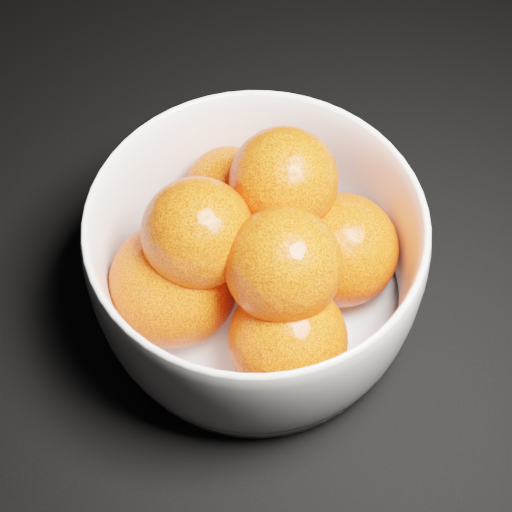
% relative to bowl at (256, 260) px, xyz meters
% --- Properties ---
extents(ground, '(3.00, 3.00, 0.00)m').
position_rel_bowl_xyz_m(ground, '(-0.06, -0.20, -0.06)').
color(ground, black).
rests_on(ground, ground).
extents(bowl, '(0.24, 0.24, 0.12)m').
position_rel_bowl_xyz_m(bowl, '(0.00, 0.00, 0.00)').
color(bowl, white).
rests_on(bowl, ground).
extents(orange_pile, '(0.20, 0.19, 0.13)m').
position_rel_bowl_xyz_m(orange_pile, '(0.00, -0.00, 0.01)').
color(orange_pile, '#FC460D').
rests_on(orange_pile, bowl).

